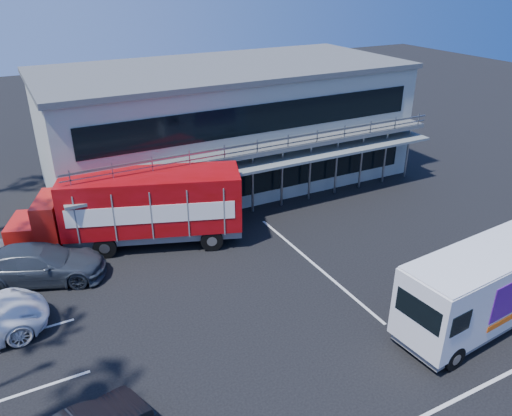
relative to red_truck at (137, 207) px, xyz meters
name	(u,v)px	position (x,y,z in m)	size (l,w,h in m)	color
ground	(314,311)	(4.66, -8.76, -2.05)	(120.00, 120.00, 0.00)	black
building	(226,123)	(7.66, 6.18, 1.61)	(22.40, 12.00, 7.30)	#989E90
red_truck	(137,207)	(0.00, 0.00, 0.00)	(11.27, 6.14, 3.73)	#B5140E
white_van	(479,290)	(9.44, -12.44, -0.29)	(6.95, 2.87, 3.31)	silver
parked_car_d	(39,264)	(-4.84, -1.16, -1.23)	(2.30, 5.65, 1.64)	#323942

